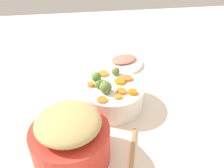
{
  "coord_description": "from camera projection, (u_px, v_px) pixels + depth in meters",
  "views": [
    {
      "loc": [
        0.08,
        0.63,
        0.59
      ],
      "look_at": [
        -0.02,
        -0.05,
        0.12
      ],
      "focal_mm": 37.58,
      "sensor_mm": 36.0,
      "label": 1
    }
  ],
  "objects": [
    {
      "name": "carrot_slice_2",
      "position": [
        127.0,
        78.0,
        0.87
      ],
      "size": [
        0.05,
        0.05,
        0.01
      ],
      "primitive_type": "cylinder",
      "rotation": [
        0.0,
        0.0,
        0.59
      ],
      "color": "orange",
      "rests_on": "serving_bowl_carrots"
    },
    {
      "name": "brussels_sprout_3",
      "position": [
        99.0,
        84.0,
        0.82
      ],
      "size": [
        0.03,
        0.03,
        0.03
      ],
      "primitive_type": "sphere",
      "color": "#4E6D2A",
      "rests_on": "serving_bowl_carrots"
    },
    {
      "name": "ham_plate",
      "position": [
        120.0,
        63.0,
        1.14
      ],
      "size": [
        0.21,
        0.21,
        0.01
      ],
      "primitive_type": "cylinder",
      "color": "white",
      "rests_on": "tabletop"
    },
    {
      "name": "carrot_slice_4",
      "position": [
        102.0,
        100.0,
        0.77
      ],
      "size": [
        0.04,
        0.04,
        0.01
      ],
      "primitive_type": "cylinder",
      "rotation": [
        0.0,
        0.0,
        3.01
      ],
      "color": "orange",
      "rests_on": "serving_bowl_carrots"
    },
    {
      "name": "ham_slice_main",
      "position": [
        124.0,
        59.0,
        1.14
      ],
      "size": [
        0.15,
        0.13,
        0.02
      ],
      "primitive_type": "ellipsoid",
      "rotation": [
        0.0,
        0.0,
        3.47
      ],
      "color": "tan",
      "rests_on": "ham_plate"
    },
    {
      "name": "metal_pot",
      "position": [
        71.0,
        144.0,
        0.66
      ],
      "size": [
        0.22,
        0.22,
        0.11
      ],
      "primitive_type": "cylinder",
      "color": "red",
      "rests_on": "tabletop"
    },
    {
      "name": "stuffing_mound",
      "position": [
        68.0,
        122.0,
        0.61
      ],
      "size": [
        0.18,
        0.18,
        0.05
      ],
      "primitive_type": "ellipsoid",
      "color": "tan",
      "rests_on": "metal_pot"
    },
    {
      "name": "serving_bowl_carrots",
      "position": [
        112.0,
        96.0,
        0.86
      ],
      "size": [
        0.23,
        0.23,
        0.09
      ],
      "primitive_type": "cylinder",
      "color": "white",
      "rests_on": "tabletop"
    },
    {
      "name": "carrot_slice_0",
      "position": [
        120.0,
        81.0,
        0.86
      ],
      "size": [
        0.04,
        0.04,
        0.01
      ],
      "primitive_type": "cylinder",
      "rotation": [
        0.0,
        0.0,
        4.71
      ],
      "color": "orange",
      "rests_on": "serving_bowl_carrots"
    },
    {
      "name": "carrot_slice_5",
      "position": [
        118.0,
        97.0,
        0.78
      ],
      "size": [
        0.03,
        0.03,
        0.01
      ],
      "primitive_type": "cylinder",
      "rotation": [
        0.0,
        0.0,
        1.25
      ],
      "color": "orange",
      "rests_on": "serving_bowl_carrots"
    },
    {
      "name": "carrot_slice_6",
      "position": [
        91.0,
        85.0,
        0.84
      ],
      "size": [
        0.03,
        0.03,
        0.01
      ],
      "primitive_type": "cylinder",
      "rotation": [
        0.0,
        0.0,
        4.48
      ],
      "color": "orange",
      "rests_on": "serving_bowl_carrots"
    },
    {
      "name": "brussels_sprout_1",
      "position": [
        96.0,
        77.0,
        0.85
      ],
      "size": [
        0.04,
        0.04,
        0.04
      ],
      "primitive_type": "sphere",
      "color": "#4C8531",
      "rests_on": "serving_bowl_carrots"
    },
    {
      "name": "brussels_sprout_0",
      "position": [
        106.0,
        87.0,
        0.8
      ],
      "size": [
        0.04,
        0.04,
        0.04
      ],
      "primitive_type": "sphere",
      "color": "#5A7B38",
      "rests_on": "serving_bowl_carrots"
    },
    {
      "name": "carrot_slice_7",
      "position": [
        133.0,
        92.0,
        0.8
      ],
      "size": [
        0.04,
        0.04,
        0.01
      ],
      "primitive_type": "cylinder",
      "rotation": [
        0.0,
        0.0,
        4.4
      ],
      "color": "orange",
      "rests_on": "serving_bowl_carrots"
    },
    {
      "name": "brussels_sprout_2",
      "position": [
        116.0,
        71.0,
        0.89
      ],
      "size": [
        0.03,
        0.03,
        0.03
      ],
      "primitive_type": "sphere",
      "color": "olive",
      "rests_on": "serving_bowl_carrots"
    },
    {
      "name": "carrot_slice_1",
      "position": [
        104.0,
        74.0,
        0.9
      ],
      "size": [
        0.04,
        0.04,
        0.01
      ],
      "primitive_type": "cylinder",
      "rotation": [
        0.0,
        0.0,
        4.74
      ],
      "color": "orange",
      "rests_on": "serving_bowl_carrots"
    },
    {
      "name": "tabletop",
      "position": [
        108.0,
        117.0,
        0.85
      ],
      "size": [
        2.4,
        2.4,
        0.02
      ],
      "primitive_type": "cube",
      "color": "beige",
      "rests_on": "ground"
    },
    {
      "name": "carrot_slice_3",
      "position": [
        122.0,
        91.0,
        0.81
      ],
      "size": [
        0.04,
        0.04,
        0.01
      ],
      "primitive_type": "cylinder",
      "rotation": [
        0.0,
        0.0,
        3.43
      ],
      "color": "orange",
      "rests_on": "serving_bowl_carrots"
    }
  ]
}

